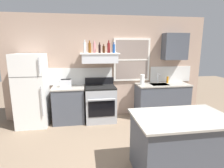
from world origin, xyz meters
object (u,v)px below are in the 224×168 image
(bottle_clear_tall, at_px, (85,47))
(bottle_amber_wine, at_px, (90,48))
(bottle_rose_pink, at_px, (94,48))
(bottle_balsamic_dark, at_px, (100,49))
(bottle_red_label_wine, at_px, (109,48))
(kitchen_island, at_px, (180,145))
(dish_soap_bottle, at_px, (167,80))
(toaster, at_px, (66,83))
(stove_range, at_px, (100,103))
(bottle_blue_liqueur, at_px, (114,48))
(bottle_brown_stout, at_px, (104,49))
(paper_towel_roll, at_px, (142,80))
(refrigerator, at_px, (32,90))

(bottle_clear_tall, xyz_separation_m, bottle_amber_wine, (0.12, 0.02, -0.01))
(bottle_rose_pink, distance_m, bottle_balsamic_dark, 0.16)
(bottle_red_label_wine, xyz_separation_m, kitchen_island, (0.75, -2.32, -1.42))
(dish_soap_bottle, bearing_deg, toaster, -178.86)
(stove_range, height_order, bottle_rose_pink, bottle_rose_pink)
(toaster, distance_m, stove_range, 1.02)
(bottle_blue_liqueur, bearing_deg, bottle_clear_tall, 174.90)
(stove_range, xyz_separation_m, bottle_rose_pink, (-0.12, 0.16, 1.41))
(bottle_clear_tall, height_order, bottle_brown_stout, bottle_clear_tall)
(bottle_rose_pink, xyz_separation_m, kitchen_island, (1.11, -2.34, -1.41))
(toaster, distance_m, dish_soap_bottle, 2.74)
(paper_towel_roll, xyz_separation_m, kitchen_island, (-0.13, -2.22, -0.59))
(dish_soap_bottle, distance_m, kitchen_island, 2.54)
(bottle_red_label_wine, bearing_deg, stove_range, -150.18)
(bottle_blue_liqueur, bearing_deg, bottle_balsamic_dark, 176.73)
(toaster, height_order, kitchen_island, toaster)
(refrigerator, distance_m, toaster, 0.81)
(toaster, relative_size, bottle_blue_liqueur, 1.13)
(refrigerator, bearing_deg, toaster, 7.59)
(refrigerator, distance_m, bottle_red_label_wine, 2.15)
(toaster, height_order, bottle_blue_liqueur, bottle_blue_liqueur)
(bottle_rose_pink, xyz_separation_m, paper_towel_roll, (1.24, -0.12, -0.83))
(bottle_blue_liqueur, bearing_deg, kitchen_island, -74.08)
(refrigerator, xyz_separation_m, bottle_blue_liqueur, (2.01, 0.06, 0.98))
(toaster, height_order, bottle_rose_pink, bottle_rose_pink)
(bottle_red_label_wine, height_order, kitchen_island, bottle_red_label_wine)
(refrigerator, bearing_deg, paper_towel_roll, 1.25)
(toaster, distance_m, bottle_amber_wine, 1.06)
(bottle_clear_tall, height_order, bottle_red_label_wine, bottle_clear_tall)
(bottle_clear_tall, bearing_deg, refrigerator, -174.33)
(bottle_amber_wine, height_order, bottle_blue_liqueur, bottle_amber_wine)
(toaster, height_order, bottle_red_label_wine, bottle_red_label_wine)
(bottle_clear_tall, bearing_deg, bottle_brown_stout, -1.06)
(kitchen_island, bearing_deg, refrigerator, 140.71)
(kitchen_island, bearing_deg, stove_range, 114.41)
(toaster, xyz_separation_m, bottle_amber_wine, (0.62, 0.05, 0.86))
(bottle_balsamic_dark, bearing_deg, bottle_brown_stout, 18.15)
(stove_range, relative_size, bottle_amber_wine, 3.59)
(toaster, distance_m, bottle_brown_stout, 1.27)
(dish_soap_bottle, bearing_deg, bottle_brown_stout, -178.68)
(bottle_rose_pink, relative_size, bottle_blue_liqueur, 1.15)
(stove_range, bearing_deg, paper_towel_roll, 1.91)
(bottle_brown_stout, bearing_deg, dish_soap_bottle, 1.32)
(bottle_amber_wine, distance_m, bottle_balsamic_dark, 0.25)
(toaster, xyz_separation_m, bottle_red_label_wine, (1.10, 0.06, 0.87))
(bottle_rose_pink, height_order, bottle_red_label_wine, bottle_red_label_wine)
(bottle_amber_wine, distance_m, bottle_rose_pink, 0.12)
(stove_range, bearing_deg, kitchen_island, -65.59)
(bottle_clear_tall, relative_size, bottle_brown_stout, 1.50)
(paper_towel_roll, bearing_deg, dish_soap_bottle, 7.50)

